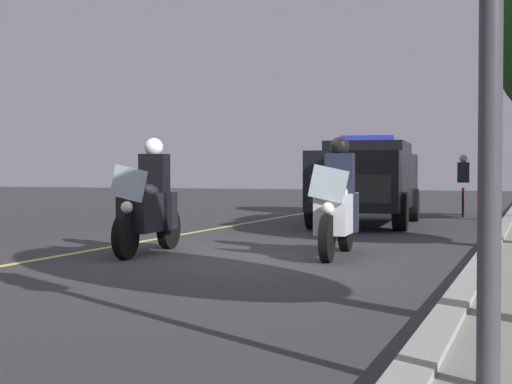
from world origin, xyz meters
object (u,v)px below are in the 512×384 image
Objects in this scene: police_motorcycle_lead_right at (337,208)px; police_suv at (367,178)px; cyclist_background at (463,185)px; police_motorcycle_lead_left at (149,206)px.

police_suv reaches higher than police_motorcycle_lead_right.
police_motorcycle_lead_right reaches higher than cyclist_background.
police_suv is at bearing -21.92° from cyclist_background.
police_motorcycle_lead_right is at bearing 8.58° from police_suv.
police_suv reaches higher than police_motorcycle_lead_left.
police_suv reaches higher than cyclist_background.
police_suv is 4.65m from cyclist_background.
police_motorcycle_lead_left is 1.00× the size of police_motorcycle_lead_right.
police_motorcycle_lead_left is 0.43× the size of police_suv.
police_motorcycle_lead_left and police_motorcycle_lead_right have the same top height.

